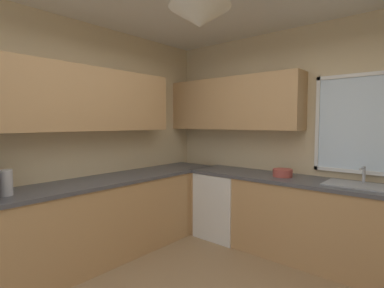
{
  "coord_description": "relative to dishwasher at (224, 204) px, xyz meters",
  "views": [
    {
      "loc": [
        1.33,
        -1.64,
        1.54
      ],
      "look_at": [
        -0.77,
        0.81,
        1.31
      ],
      "focal_mm": 27.5,
      "sensor_mm": 36.0,
      "label": 1
    }
  ],
  "objects": [
    {
      "name": "counter_run_left",
      "position": [
        -0.66,
        -1.63,
        0.02
      ],
      "size": [
        0.65,
        3.67,
        0.91
      ],
      "color": "tan",
      "rests_on": "ground_plane"
    },
    {
      "name": "dishwasher",
      "position": [
        0.0,
        0.0,
        0.0
      ],
      "size": [
        0.6,
        0.6,
        0.86
      ],
      "primitive_type": "cube",
      "color": "white",
      "rests_on": "ground_plane"
    },
    {
      "name": "kettle",
      "position": [
        -0.64,
        -2.41,
        0.59
      ],
      "size": [
        0.11,
        0.11,
        0.23
      ],
      "primitive_type": "cylinder",
      "color": "#B7B7BC",
      "rests_on": "counter_run_left"
    },
    {
      "name": "sink_assembly",
      "position": [
        1.62,
        0.04,
        0.49
      ],
      "size": [
        0.65,
        0.4,
        0.19
      ],
      "color": "#9EA0A5",
      "rests_on": "counter_run_back"
    },
    {
      "name": "bowl",
      "position": [
        0.81,
        0.03,
        0.52
      ],
      "size": [
        0.22,
        0.22,
        0.09
      ],
      "primitive_type": "cylinder",
      "color": "#B74C42",
      "rests_on": "counter_run_back"
    },
    {
      "name": "room_shell",
      "position": [
        0.54,
        -1.13,
        1.37
      ],
      "size": [
        3.85,
        4.06,
        2.76
      ],
      "color": "beige",
      "rests_on": "ground_plane"
    },
    {
      "name": "counter_run_back",
      "position": [
        1.1,
        0.03,
        0.02
      ],
      "size": [
        2.94,
        0.65,
        0.91
      ],
      "color": "tan",
      "rests_on": "ground_plane"
    }
  ]
}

